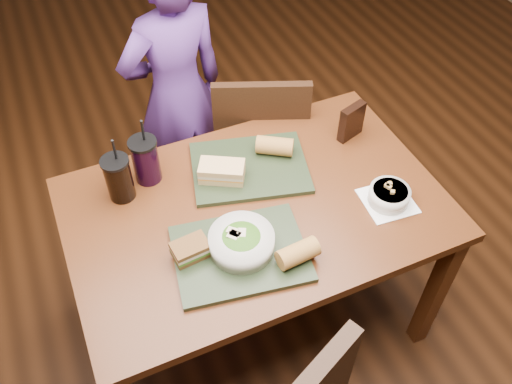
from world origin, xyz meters
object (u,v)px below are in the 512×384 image
chair_far (252,146)px  sandwich_far (222,171)px  sandwich_near (191,250)px  salad_bowl (241,241)px  tray_far (250,168)px  baguette_far (275,146)px  diner (177,94)px  dining_table (256,222)px  baguette_near (298,253)px  chip_bag (351,122)px  cup_berry (146,160)px  tray_near (240,254)px  cup_cola (119,178)px  soup_bowl (389,195)px

chair_far → sandwich_far: size_ratio=5.01×
sandwich_near → salad_bowl: bearing=-14.3°
chair_far → tray_far: bearing=-114.8°
sandwich_near → baguette_far: size_ratio=0.88×
sandwich_far → diner: bearing=87.3°
sandwich_far → dining_table: bearing=-67.9°
baguette_near → chip_bag: 0.65m
chair_far → baguette_far: 0.44m
chair_far → salad_bowl: size_ratio=4.33×
tray_far → sandwich_far: bearing=-172.5°
chip_bag → tray_far: bearing=163.8°
tray_far → chip_bag: chip_bag is taller
cup_berry → salad_bowl: bearing=-67.7°
baguette_far → tray_near: bearing=-128.4°
chair_far → dining_table: bearing=-112.1°
diner → tray_near: 0.99m
tray_far → sandwich_far: 0.12m
tray_far → baguette_near: bearing=-93.6°
sandwich_near → cup_cola: cup_cola is taller
baguette_near → cup_cola: bearing=130.5°
tray_far → baguette_far: (0.11, 0.03, 0.04)m
dining_table → chip_bag: bearing=20.9°
sandwich_near → chip_bag: chip_bag is taller
sandwich_far → chip_bag: (0.55, 0.03, 0.02)m
tray_near → sandwich_near: sandwich_near is taller
dining_table → diner: 0.81m
chair_far → cup_cola: size_ratio=3.44×
dining_table → tray_near: size_ratio=3.10×
sandwich_far → baguette_near: bearing=-78.7°
sandwich_far → cup_berry: size_ratio=0.67×
tray_near → tray_far: 0.39m
soup_bowl → sandwich_near: bearing=176.1°
chair_far → chip_bag: 0.54m
baguette_near → chair_far: bearing=76.5°
chair_far → chip_bag: bearing=-51.7°
soup_bowl → sandwich_near: sandwich_near is taller
salad_bowl → cup_cola: size_ratio=0.79×
diner → baguette_far: (0.20, -0.61, 0.13)m
dining_table → cup_berry: size_ratio=4.75×
baguette_near → dining_table: bearing=94.7°
baguette_near → chip_bag: (0.46, 0.46, 0.02)m
soup_bowl → baguette_near: size_ratio=1.40×
soup_bowl → cup_berry: bearing=148.4°
cup_cola → chip_bag: (0.89, -0.05, -0.01)m
baguette_far → cup_cola: bearing=176.5°
salad_bowl → cup_berry: (-0.18, 0.44, 0.04)m
sandwich_near → chip_bag: size_ratio=0.83×
salad_bowl → soup_bowl: (0.55, -0.01, -0.02)m
soup_bowl → sandwich_far: bearing=146.6°
salad_bowl → chip_bag: size_ratio=1.45×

